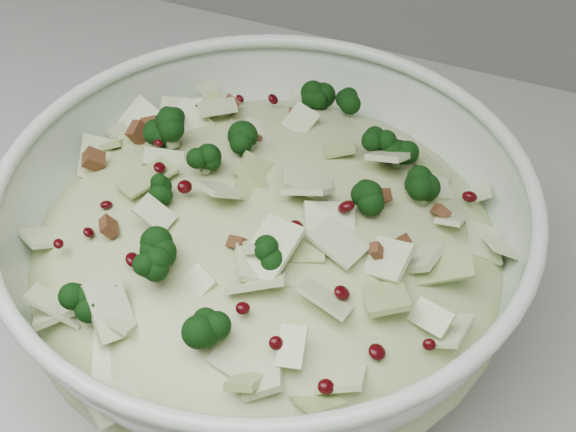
% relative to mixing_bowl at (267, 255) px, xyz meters
% --- Properties ---
extents(counter, '(3.60, 0.60, 0.90)m').
position_rel_mixing_bowl_xyz_m(counter, '(-0.27, 0.10, -0.52)').
color(counter, '#ABACA7').
rests_on(counter, floor).
extents(mixing_bowl, '(0.38, 0.38, 0.14)m').
position_rel_mixing_bowl_xyz_m(mixing_bowl, '(0.00, 0.00, 0.00)').
color(mixing_bowl, silver).
rests_on(mixing_bowl, counter).
extents(salad, '(0.36, 0.36, 0.14)m').
position_rel_mixing_bowl_xyz_m(salad, '(-0.00, -0.00, 0.02)').
color(salad, '#B3BB80').
rests_on(salad, mixing_bowl).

